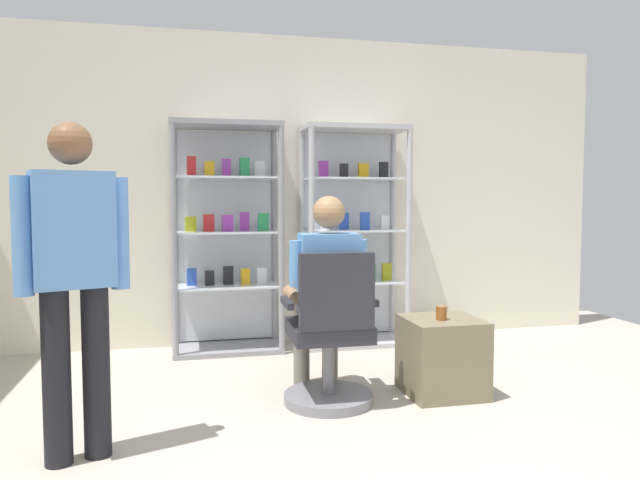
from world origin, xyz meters
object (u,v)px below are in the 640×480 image
at_px(office_chair, 331,343).
at_px(display_cabinet_left, 227,236).
at_px(display_cabinet_right, 352,234).
at_px(standing_customer, 74,270).
at_px(storage_crate, 442,356).
at_px(tea_glass, 441,313).
at_px(seated_shopkeeper, 325,287).

bearing_deg(office_chair, display_cabinet_left, 108.78).
bearing_deg(display_cabinet_right, display_cabinet_left, -179.94).
distance_m(display_cabinet_right, standing_customer, 2.79).
bearing_deg(storage_crate, office_chair, -175.80).
height_order(office_chair, tea_glass, office_chair).
xyz_separation_m(display_cabinet_left, tea_glass, (1.26, -1.52, -0.42)).
relative_size(office_chair, seated_shopkeeper, 0.74).
height_order(display_cabinet_left, standing_customer, display_cabinet_left).
height_order(office_chair, standing_customer, standing_customer).
bearing_deg(storage_crate, tea_glass, -123.84).
bearing_deg(display_cabinet_left, standing_customer, -113.22).
distance_m(display_cabinet_left, storage_crate, 2.08).
bearing_deg(seated_shopkeeper, display_cabinet_left, 110.94).
xyz_separation_m(storage_crate, tea_glass, (-0.03, -0.04, 0.29)).
distance_m(storage_crate, tea_glass, 0.30).
height_order(storage_crate, tea_glass, tea_glass).
bearing_deg(standing_customer, office_chair, 18.46).
height_order(display_cabinet_right, tea_glass, display_cabinet_right).
relative_size(office_chair, storage_crate, 1.93).
distance_m(seated_shopkeeper, tea_glass, 0.77).
bearing_deg(office_chair, tea_glass, 1.14).
relative_size(office_chair, tea_glass, 10.82).
bearing_deg(standing_customer, storage_crate, 13.55).
height_order(office_chair, storage_crate, office_chair).
height_order(display_cabinet_left, tea_glass, display_cabinet_left).
height_order(display_cabinet_right, standing_customer, display_cabinet_right).
bearing_deg(storage_crate, display_cabinet_left, 130.97).
distance_m(display_cabinet_left, tea_glass, 2.02).
relative_size(display_cabinet_right, tea_glass, 21.42).
xyz_separation_m(display_cabinet_left, standing_customer, (-0.86, -1.99, -0.03)).
bearing_deg(seated_shopkeeper, standing_customer, -155.70).
distance_m(display_cabinet_left, seated_shopkeeper, 1.49).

